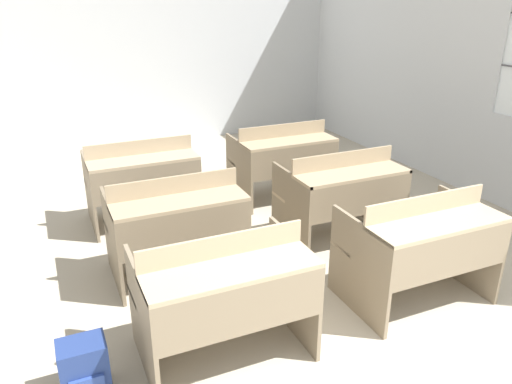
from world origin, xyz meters
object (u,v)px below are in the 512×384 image
at_px(bench_front_left, 224,292).
at_px(bench_third_right, 282,159).
at_px(bench_second_right, 341,193).
at_px(schoolbag, 84,369).
at_px(bench_third_left, 142,178).
at_px(bench_front_right, 420,244).
at_px(bench_second_left, 176,222).

height_order(bench_front_left, bench_third_right, same).
relative_size(bench_front_left, bench_second_right, 1.00).
bearing_deg(schoolbag, bench_third_left, 69.65).
relative_size(bench_front_right, schoolbag, 3.02).
height_order(bench_second_left, schoolbag, bench_second_left).
bearing_deg(bench_third_left, bench_front_left, -89.10).
bearing_deg(schoolbag, bench_front_right, -0.09).
height_order(bench_front_right, bench_second_left, same).
distance_m(bench_second_left, bench_second_right, 1.62).
bearing_deg(bench_second_left, bench_third_right, 36.64).
relative_size(bench_third_left, bench_third_right, 1.00).
height_order(bench_third_right, schoolbag, bench_third_right).
bearing_deg(bench_front_left, bench_third_right, 55.64).
xyz_separation_m(bench_front_left, bench_second_left, (0.00, 1.14, 0.00)).
distance_m(bench_front_right, bench_second_right, 1.14).
bearing_deg(bench_third_right, bench_second_left, -143.36).
relative_size(bench_front_right, bench_second_right, 1.00).
height_order(bench_third_left, schoolbag, bench_third_left).
xyz_separation_m(bench_second_left, schoolbag, (-0.89, -1.13, -0.30)).
bearing_deg(schoolbag, bench_second_right, 24.28).
height_order(bench_front_left, bench_third_left, same).
relative_size(bench_second_left, bench_third_left, 1.00).
height_order(bench_second_right, schoolbag, bench_second_right).
bearing_deg(bench_front_right, bench_second_right, 88.51).
distance_m(bench_front_right, bench_third_right, 2.31).
xyz_separation_m(bench_front_left, schoolbag, (-0.89, 0.01, -0.30)).
distance_m(bench_second_left, bench_third_right, 1.97).
distance_m(bench_front_left, bench_front_right, 1.59).
distance_m(bench_second_right, schoolbag, 2.77).
distance_m(bench_front_left, bench_second_right, 1.98).
xyz_separation_m(bench_second_right, bench_third_right, (-0.04, 1.17, 0.00)).
relative_size(bench_front_left, bench_front_right, 1.00).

